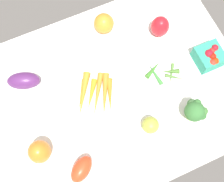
{
  "coord_description": "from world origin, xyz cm",
  "views": [
    {
      "loc": [
        15.03,
        33.75,
        110.42
      ],
      "look_at": [
        0.0,
        0.0,
        4.0
      ],
      "focal_mm": 47.7,
      "sensor_mm": 36.0,
      "label": 1
    }
  ],
  "objects_px": {
    "heirloom_tomato_green": "(150,125)",
    "broccoli_head": "(195,111)",
    "eggplant": "(24,81)",
    "berry_basket": "(209,57)",
    "bell_pepper_red": "(160,26)",
    "bell_pepper_orange": "(40,152)",
    "okra_pile": "(162,72)",
    "heirloom_tomato_orange": "(104,23)",
    "roma_tomato": "(82,169)",
    "carrot_bunch": "(95,94)"
  },
  "relations": [
    {
      "from": "bell_pepper_red",
      "to": "bell_pepper_orange",
      "type": "xyz_separation_m",
      "value": [
        0.6,
        0.27,
        -0.0
      ]
    },
    {
      "from": "broccoli_head",
      "to": "carrot_bunch",
      "type": "xyz_separation_m",
      "value": [
        0.3,
        -0.22,
        -0.05
      ]
    },
    {
      "from": "okra_pile",
      "to": "eggplant",
      "type": "bearing_deg",
      "value": -19.25
    },
    {
      "from": "carrot_bunch",
      "to": "bell_pepper_red",
      "type": "bearing_deg",
      "value": -157.07
    },
    {
      "from": "heirloom_tomato_orange",
      "to": "broccoli_head",
      "type": "height_order",
      "value": "broccoli_head"
    },
    {
      "from": "berry_basket",
      "to": "heirloom_tomato_green",
      "type": "bearing_deg",
      "value": 24.37
    },
    {
      "from": "heirloom_tomato_orange",
      "to": "roma_tomato",
      "type": "distance_m",
      "value": 0.57
    },
    {
      "from": "okra_pile",
      "to": "heirloom_tomato_green",
      "type": "distance_m",
      "value": 0.22
    },
    {
      "from": "berry_basket",
      "to": "carrot_bunch",
      "type": "bearing_deg",
      "value": -5.62
    },
    {
      "from": "bell_pepper_orange",
      "to": "broccoli_head",
      "type": "bearing_deg",
      "value": 170.47
    },
    {
      "from": "okra_pile",
      "to": "berry_basket",
      "type": "relative_size",
      "value": 1.41
    },
    {
      "from": "bell_pepper_red",
      "to": "berry_basket",
      "type": "xyz_separation_m",
      "value": [
        -0.12,
        0.19,
        -0.01
      ]
    },
    {
      "from": "okra_pile",
      "to": "bell_pepper_orange",
      "type": "distance_m",
      "value": 0.55
    },
    {
      "from": "okra_pile",
      "to": "heirloom_tomato_green",
      "type": "relative_size",
      "value": 2.21
    },
    {
      "from": "bell_pepper_orange",
      "to": "heirloom_tomato_green",
      "type": "bearing_deg",
      "value": 170.04
    },
    {
      "from": "bell_pepper_orange",
      "to": "eggplant",
      "type": "relative_size",
      "value": 0.79
    },
    {
      "from": "heirloom_tomato_green",
      "to": "heirloom_tomato_orange",
      "type": "relative_size",
      "value": 0.76
    },
    {
      "from": "bell_pepper_orange",
      "to": "heirloom_tomato_orange",
      "type": "relative_size",
      "value": 1.19
    },
    {
      "from": "bell_pepper_red",
      "to": "broccoli_head",
      "type": "height_order",
      "value": "broccoli_head"
    },
    {
      "from": "broccoli_head",
      "to": "heirloom_tomato_orange",
      "type": "bearing_deg",
      "value": -72.55
    },
    {
      "from": "okra_pile",
      "to": "eggplant",
      "type": "distance_m",
      "value": 0.54
    },
    {
      "from": "okra_pile",
      "to": "berry_basket",
      "type": "xyz_separation_m",
      "value": [
        -0.19,
        0.02,
        0.03
      ]
    },
    {
      "from": "roma_tomato",
      "to": "carrot_bunch",
      "type": "relative_size",
      "value": 0.5
    },
    {
      "from": "broccoli_head",
      "to": "berry_basket",
      "type": "bearing_deg",
      "value": -134.19
    },
    {
      "from": "bell_pepper_orange",
      "to": "eggplant",
      "type": "height_order",
      "value": "bell_pepper_orange"
    },
    {
      "from": "bell_pepper_orange",
      "to": "roma_tomato",
      "type": "distance_m",
      "value": 0.16
    },
    {
      "from": "bell_pepper_orange",
      "to": "berry_basket",
      "type": "bearing_deg",
      "value": -173.71
    },
    {
      "from": "bell_pepper_orange",
      "to": "berry_basket",
      "type": "height_order",
      "value": "bell_pepper_orange"
    },
    {
      "from": "bell_pepper_red",
      "to": "bell_pepper_orange",
      "type": "relative_size",
      "value": 1.0
    },
    {
      "from": "broccoli_head",
      "to": "bell_pepper_orange",
      "type": "bearing_deg",
      "value": -9.53
    },
    {
      "from": "heirloom_tomato_orange",
      "to": "eggplant",
      "type": "distance_m",
      "value": 0.39
    },
    {
      "from": "eggplant",
      "to": "okra_pile",
      "type": "bearing_deg",
      "value": -178.66
    },
    {
      "from": "roma_tomato",
      "to": "eggplant",
      "type": "relative_size",
      "value": 0.8
    },
    {
      "from": "okra_pile",
      "to": "broccoli_head",
      "type": "bearing_deg",
      "value": 95.62
    },
    {
      "from": "carrot_bunch",
      "to": "bell_pepper_orange",
      "type": "bearing_deg",
      "value": 25.88
    },
    {
      "from": "okra_pile",
      "to": "heirloom_tomato_orange",
      "type": "distance_m",
      "value": 0.31
    },
    {
      "from": "eggplant",
      "to": "berry_basket",
      "type": "distance_m",
      "value": 0.72
    },
    {
      "from": "eggplant",
      "to": "broccoli_head",
      "type": "distance_m",
      "value": 0.64
    },
    {
      "from": "bell_pepper_red",
      "to": "okra_pile",
      "type": "bearing_deg",
      "value": 68.11
    },
    {
      "from": "bell_pepper_red",
      "to": "eggplant",
      "type": "bearing_deg",
      "value": -0.83
    },
    {
      "from": "heirloom_tomato_green",
      "to": "broccoli_head",
      "type": "bearing_deg",
      "value": 171.55
    },
    {
      "from": "roma_tomato",
      "to": "eggplant",
      "type": "distance_m",
      "value": 0.4
    },
    {
      "from": "broccoli_head",
      "to": "carrot_bunch",
      "type": "relative_size",
      "value": 0.53
    },
    {
      "from": "heirloom_tomato_orange",
      "to": "broccoli_head",
      "type": "relative_size",
      "value": 0.79
    },
    {
      "from": "okra_pile",
      "to": "bell_pepper_red",
      "type": "height_order",
      "value": "bell_pepper_red"
    },
    {
      "from": "heirloom_tomato_orange",
      "to": "berry_basket",
      "type": "xyz_separation_m",
      "value": [
        -0.32,
        0.3,
        -0.0
      ]
    },
    {
      "from": "eggplant",
      "to": "berry_basket",
      "type": "height_order",
      "value": "berry_basket"
    },
    {
      "from": "eggplant",
      "to": "carrot_bunch",
      "type": "bearing_deg",
      "value": 166.51
    },
    {
      "from": "eggplant",
      "to": "heirloom_tomato_green",
      "type": "bearing_deg",
      "value": 156.76
    },
    {
      "from": "okra_pile",
      "to": "carrot_bunch",
      "type": "bearing_deg",
      "value": -4.59
    }
  ]
}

